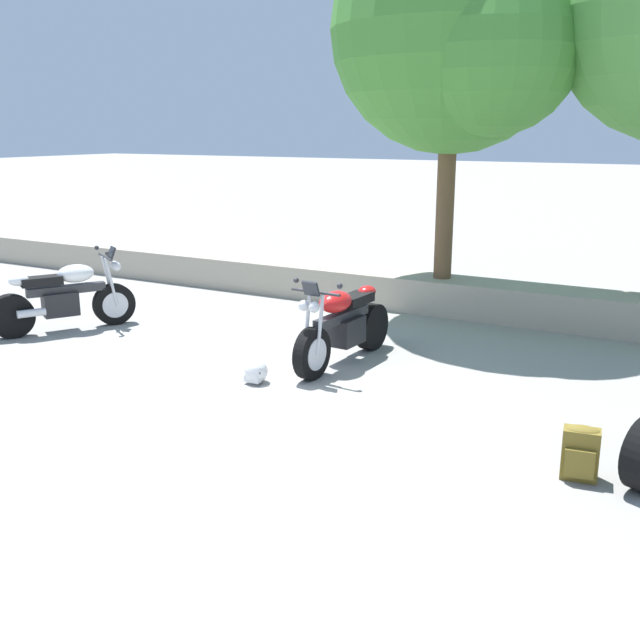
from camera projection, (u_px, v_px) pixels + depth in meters
ground_plane at (207, 391)px, 8.28m from camera, size 120.00×120.00×0.00m
stone_wall at (384, 288)px, 12.27m from camera, size 36.00×0.80×0.55m
motorcycle_white_near_left at (65, 298)px, 10.64m from camera, size 1.21×1.86×1.18m
motorcycle_red_centre at (342, 326)px, 9.13m from camera, size 0.67×2.07×1.18m
rider_backpack at (580, 452)px, 6.15m from camera, size 0.32×0.29×0.47m
rider_helmet at (256, 371)px, 8.51m from camera, size 0.28×0.28×0.28m
leafy_tree_far_left at (461, 34)px, 10.66m from camera, size 3.79×3.61×5.52m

